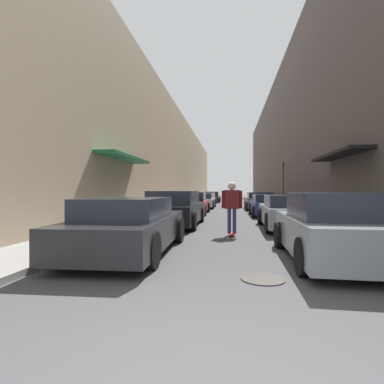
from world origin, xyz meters
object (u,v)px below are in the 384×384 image
Objects in this scene: parked_car_left_3 at (203,201)px; parked_car_left_5 at (212,197)px; parked_car_left_0 at (130,226)px; parked_car_right_1 at (287,212)px; parked_car_left_1 at (175,209)px; parked_car_left_2 at (192,203)px; parked_car_right_2 at (269,205)px; manhole_cover at (263,279)px; parked_car_right_3 at (259,201)px; parked_car_left_4 at (207,199)px; skateboarder at (232,203)px; parked_car_right_0 at (334,228)px; traffic_light at (283,179)px.

parked_car_left_5 is (-0.03, 11.90, 0.02)m from parked_car_left_3.
parked_car_left_0 reaches higher than parked_car_right_1.
parked_car_left_1 is 1.06× the size of parked_car_left_5.
parked_car_left_3 is at bearing -89.86° from parked_car_left_5.
parked_car_left_1 is 6.13m from parked_car_left_2.
parked_car_left_2 reaches higher than parked_car_left_5.
parked_car_left_5 is at bearing 103.04° from parked_car_right_2.
manhole_cover is at bearing -84.90° from parked_car_left_5.
parked_car_right_3 is (0.05, 11.29, 0.01)m from parked_car_right_1.
parked_car_left_3 is at bearing 108.70° from parked_car_right_1.
parked_car_right_1 is at bearing 76.54° from manhole_cover.
parked_car_left_4 is 20.71m from skateboarder.
parked_car_left_1 is (0.07, 5.26, 0.06)m from parked_car_left_0.
parked_car_left_5 is at bearing 94.97° from skateboarder.
parked_car_left_0 is 0.98× the size of parked_car_left_4.
parked_car_left_0 is 29.44m from parked_car_left_5.
parked_car_left_4 is (-0.17, 18.19, -0.08)m from parked_car_left_1.
parked_car_left_5 is 14.05m from parked_car_right_3.
parked_car_right_0 reaches higher than parked_car_right_2.
parked_car_right_3 is 17.90m from manhole_cover.
manhole_cover is (2.73, -6.99, -0.66)m from parked_car_left_1.
parked_car_right_0 is at bearing -69.36° from parked_car_left_2.
parked_car_left_4 is at bearing 103.47° from parked_car_right_1.
parked_car_right_1 is at bearing -6.12° from parked_car_left_1.
parked_car_right_3 is (4.51, -7.36, 0.03)m from parked_car_left_4.
skateboarder reaches higher than parked_car_right_1.
parked_car_left_2 is 6.48m from parked_car_right_3.
traffic_light is (6.84, 20.22, 1.83)m from parked_car_left_0.
traffic_light reaches higher than manhole_cover.
skateboarder is at bearing -74.35° from parked_car_left_2.
parked_car_left_1 is 7.00m from parked_car_right_0.
parked_car_left_4 is at bearing 90.26° from parked_car_left_0.
parked_car_right_2 is 7.91m from skateboarder.
parked_car_left_1 is 12.28m from parked_car_left_3.
parked_car_right_3 is at bearing 46.58° from parked_car_left_2.
parked_car_right_1 is 6.74m from manhole_cover.
parked_car_left_2 reaches higher than parked_car_right_3.
parked_car_right_3 is at bearing -58.46° from parked_car_left_4.
parked_car_right_1 is at bearing -80.01° from parked_car_left_5.
parked_car_left_2 is 7.93m from parked_car_right_1.
parked_car_right_3 is (4.34, 10.83, -0.04)m from parked_car_left_1.
parked_car_right_2 is (4.36, -7.04, -0.01)m from parked_car_left_3.
parked_car_left_2 is (-0.12, 6.12, -0.04)m from parked_car_left_1.
parked_car_right_1 is (4.47, -18.65, 0.02)m from parked_car_left_4.
parked_car_right_0 reaches higher than parked_car_right_3.
parked_car_left_1 is 16.52m from traffic_light.
skateboarder is (-2.03, -1.91, 0.42)m from parked_car_right_1.
parked_car_right_3 reaches higher than parked_car_left_3.
parked_car_left_2 reaches higher than manhole_cover.
skateboarder reaches higher than parked_car_left_0.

